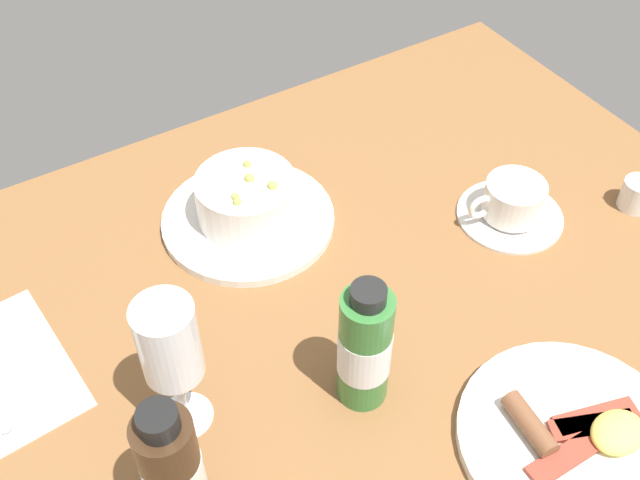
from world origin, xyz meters
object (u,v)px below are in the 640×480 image
breakfast_plate (574,438)px  creamer_jug (636,194)px  sauce_bottle_green (365,348)px  sauce_bottle_brown (174,474)px  porridge_bowl (247,204)px  coffee_cup (512,203)px  cutlery_setting (3,375)px  wine_glass (170,347)px

breakfast_plate → creamer_jug: bearing=-145.9°
sauce_bottle_green → sauce_bottle_brown: (22.06, 2.88, 0.62)cm
porridge_bowl → sauce_bottle_green: size_ratio=1.33×
sauce_bottle_green → breakfast_plate: bearing=132.3°
coffee_cup → breakfast_plate: (16.45, 28.62, -1.59)cm
breakfast_plate → coffee_cup: bearing=-119.9°
cutlery_setting → breakfast_plate: breakfast_plate is taller
sauce_bottle_green → creamer_jug: bearing=-173.6°
wine_glass → cutlery_setting: bearing=-45.0°
wine_glass → sauce_bottle_green: size_ratio=1.06×
porridge_bowl → cutlery_setting: 35.03cm
cutlery_setting → sauce_bottle_green: bearing=146.0°
creamer_jug → coffee_cup: bearing=-24.0°
cutlery_setting → breakfast_plate: (-47.66, 38.49, 0.70)cm
coffee_cup → creamer_jug: (-15.55, 6.92, -0.34)cm
porridge_bowl → sauce_bottle_green: (1.49, 29.19, 4.45)cm
porridge_bowl → wine_glass: wine_glass is taller
sauce_bottle_brown → breakfast_plate: 40.19cm
coffee_cup → sauce_bottle_brown: (53.52, 15.02, 5.91)cm
coffee_cup → breakfast_plate: bearing=60.1°
porridge_bowl → coffee_cup: porridge_bowl is taller
creamer_jug → sauce_bottle_brown: sauce_bottle_brown is taller
porridge_bowl → creamer_jug: bearing=152.2°
wine_glass → sauce_bottle_brown: 11.55cm
sauce_bottle_green → porridge_bowl: bearing=-92.9°
sauce_bottle_green → cutlery_setting: bearing=-34.0°
wine_glass → coffee_cup: bearing=-173.9°
sauce_bottle_brown → cutlery_setting: bearing=-67.0°
cutlery_setting → sauce_bottle_brown: sauce_bottle_brown is taller
cutlery_setting → wine_glass: size_ratio=1.16×
creamer_jug → wine_glass: size_ratio=0.27×
porridge_bowl → cutlery_setting: porridge_bowl is taller
sauce_bottle_green → breakfast_plate: size_ratio=0.72×
creamer_jug → sauce_bottle_green: sauce_bottle_green is taller
creamer_jug → sauce_bottle_green: 47.63cm
cutlery_setting → sauce_bottle_brown: 28.27cm
sauce_bottle_green → coffee_cup: bearing=-158.9°
cutlery_setting → creamer_jug: 81.43cm
porridge_bowl → cutlery_setting: size_ratio=1.08×
wine_glass → breakfast_plate: wine_glass is taller
cutlery_setting → sauce_bottle_green: size_ratio=1.23×
creamer_jug → wine_glass: (64.56, -1.72, 10.32)cm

